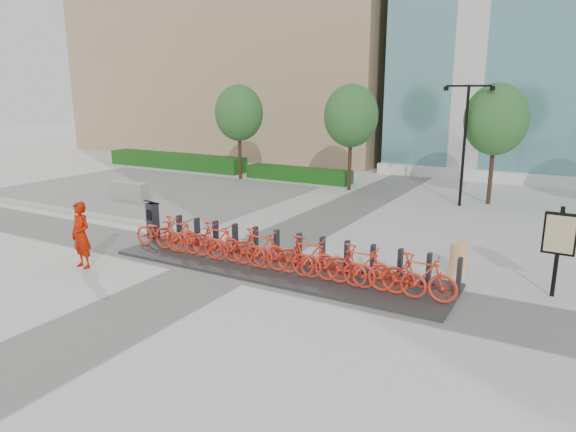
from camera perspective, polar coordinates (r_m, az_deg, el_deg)
The scene contains 28 objects.
ground at distance 14.60m, azimuth -6.36°, elevation -5.34°, with size 120.00×120.00×0.00m, color #BABABA.
gravel_patch at distance 26.11m, azimuth -15.23°, elevation 2.77°, with size 14.00×14.00×0.00m, color gray.
curb at distance 22.85m, azimuth -24.21°, elevation 0.69°, with size 14.00×0.25×0.15m, color #A9AA9E.
hedge_a at distance 33.42m, azimuth -12.37°, elevation 6.01°, with size 10.00×1.40×0.90m, color #165012.
hedge_b at distance 28.02m, azimuth 1.15°, elevation 4.68°, with size 6.00×1.20×0.70m, color #165012.
tree_0 at distance 28.25m, azimuth -5.47°, elevation 11.31°, with size 2.60×2.60×5.10m.
tree_1 at distance 25.10m, azimuth 7.02°, elevation 10.97°, with size 2.60×2.60×5.10m.
tree_2 at distance 23.38m, azimuth 22.10°, elevation 9.90°, with size 2.60×2.60×5.10m.
streetlamp at distance 22.58m, azimuth 19.10°, elevation 8.88°, with size 2.00×0.20×5.00m.
dock_pad at distance 14.14m, azimuth -1.35°, elevation -5.72°, with size 9.60×2.40×0.08m, color #2B2B2B.
dock_rail_posts at distance 14.19m, azimuth 1.08°, elevation -3.67°, with size 8.74×0.50×0.85m, color #232328, non-canonical shape.
bike_0 at distance 16.01m, azimuth -14.09°, elevation -1.84°, with size 0.64×1.85×0.97m, color red.
bike_1 at distance 15.52m, azimuth -12.17°, elevation -2.02°, with size 0.51×1.79×1.08m, color red.
bike_2 at distance 15.08m, azimuth -10.11°, elevation -2.60°, with size 0.64×1.85×0.97m, color red.
bike_3 at distance 14.63m, azimuth -7.94°, elevation -2.80°, with size 0.51×1.79×1.08m, color red.
bike_4 at distance 14.23m, azimuth -5.62°, elevation -3.43°, with size 0.64×1.85×0.97m, color red.
bike_5 at distance 13.83m, azimuth -3.18°, elevation -3.66°, with size 0.51×1.79×1.08m, color red.
bike_6 at distance 13.49m, azimuth -0.59°, elevation -4.34°, with size 0.64×1.85×0.97m, color red.
bike_7 at distance 13.14m, azimuth 2.13°, elevation -4.59°, with size 0.51×1.79×1.08m, color red.
bike_8 at distance 12.86m, azimuth 4.99°, elevation -5.30°, with size 0.64×1.85×0.97m, color red.
bike_9 at distance 12.58m, azimuth 7.98°, elevation -5.57°, with size 0.51×1.79×1.08m, color red.
bike_10 at distance 12.37m, azimuth 11.09°, elevation -6.30°, with size 0.64×1.85×0.97m, color red.
bike_11 at distance 12.16m, azimuth 14.33°, elevation -6.56°, with size 0.51×1.79×1.08m, color red.
kiosk at distance 17.09m, azimuth -14.80°, elevation -0.44°, with size 0.44×0.39×1.29m.
worker_red at distance 15.10m, azimuth -22.01°, elevation -1.97°, with size 0.67×0.44×1.85m, color #A51400.
construction_barrel at distance 14.24m, azimuth 18.41°, elevation -4.58°, with size 0.46×0.46×0.89m, color orange.
jersey_barrier at distance 24.20m, azimuth -17.32°, elevation 2.70°, with size 1.97×0.54×0.76m, color #9C9A88.
map_sign at distance 13.43m, azimuth 27.92°, elevation -2.14°, with size 0.72×0.14×2.18m.
Camera 1 is at (8.17, -11.13, 4.74)m, focal length 32.00 mm.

